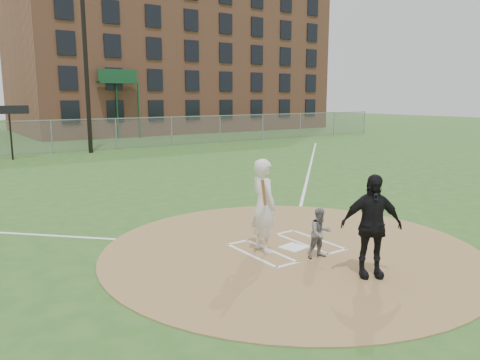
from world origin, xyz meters
TOP-DOWN VIEW (x-y plane):
  - ground at (0.00, 0.00)m, footprint 140.00×140.00m
  - dirt_circle at (0.00, 0.00)m, footprint 8.40×8.40m
  - home_plate at (0.08, -0.01)m, footprint 0.58×0.58m
  - foul_line_first at (9.00, 9.00)m, footprint 17.04×17.04m
  - catcher at (0.14, -0.79)m, footprint 0.58×0.49m
  - umpire at (0.19, -2.07)m, footprint 1.23×1.03m
  - batters_boxes at (0.00, 0.15)m, footprint 2.08×1.88m
  - batter_at_plate at (-0.59, 0.25)m, footprint 0.80×1.03m
  - outfield_fence at (0.00, 22.00)m, footprint 56.08×0.08m
  - brick_warehouse at (16.00, 37.96)m, footprint 30.00×17.17m
  - light_pole at (2.00, 21.00)m, footprint 1.20×0.30m
  - scoreboard_sign at (-2.50, 20.20)m, footprint 2.00×0.10m

SIDE VIEW (x-z plane):
  - ground at x=0.00m, z-range 0.00..0.00m
  - foul_line_first at x=9.00m, z-range 0.00..0.01m
  - dirt_circle at x=0.00m, z-range 0.00..0.02m
  - batters_boxes at x=0.00m, z-range 0.02..0.03m
  - home_plate at x=0.08m, z-range 0.02..0.05m
  - catcher at x=0.14m, z-range 0.02..1.09m
  - umpire at x=0.19m, z-range 0.02..1.99m
  - outfield_fence at x=0.00m, z-range 0.00..2.03m
  - batter_at_plate at x=-0.59m, z-range 0.02..2.08m
  - scoreboard_sign at x=-2.50m, z-range 0.92..3.85m
  - light_pole at x=2.00m, z-range 0.50..12.72m
  - brick_warehouse at x=16.00m, z-range 0.00..15.00m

